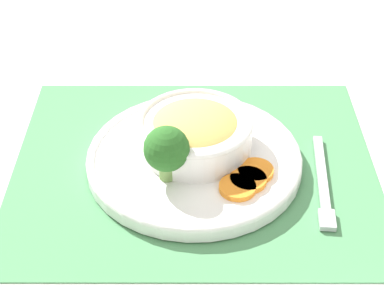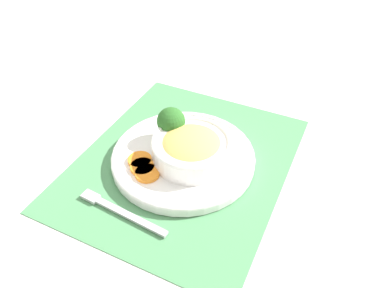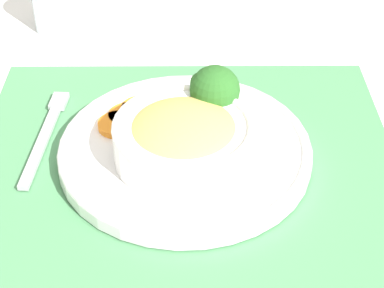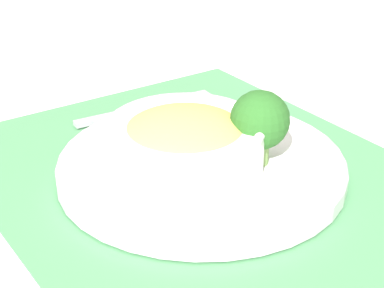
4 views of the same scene
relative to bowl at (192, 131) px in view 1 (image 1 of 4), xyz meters
The scene contains 9 objects.
ground_plane 0.05m from the bowl, 103.20° to the left, with size 4.00×4.00×0.00m, color white.
placemat 0.05m from the bowl, 103.20° to the left, with size 0.52×0.44×0.00m.
plate 0.04m from the bowl, 103.20° to the left, with size 0.29×0.29×0.02m.
bowl is the anchor object (origin of this frame).
broccoli_floret 0.07m from the bowl, 67.73° to the left, with size 0.06×0.06×0.08m.
carrot_slice_near 0.11m from the bowl, 126.97° to the left, with size 0.05×0.05×0.01m.
carrot_slice_middle 0.11m from the bowl, 138.33° to the left, with size 0.05×0.05×0.01m.
carrot_slice_far 0.10m from the bowl, 149.94° to the left, with size 0.05×0.05×0.01m.
fork 0.19m from the bowl, 160.76° to the left, with size 0.02×0.18×0.01m.
Camera 1 is at (-0.04, 0.67, 0.56)m, focal length 60.00 mm.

